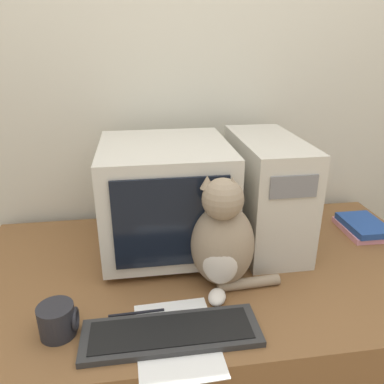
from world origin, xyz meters
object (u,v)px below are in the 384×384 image
object	(u,v)px
pen	(137,313)
crt_monitor	(166,196)
keyboard	(171,333)
computer_tower	(266,191)
book_stack	(362,227)
mug	(58,320)
cat	(223,240)

from	to	relation	value
pen	crt_monitor	bearing A→B (deg)	71.88
keyboard	crt_monitor	bearing A→B (deg)	86.53
computer_tower	pen	size ratio (longest dim) A/B	2.98
book_stack	mug	size ratio (longest dim) A/B	2.13
keyboard	pen	distance (m)	0.13
crt_monitor	mug	world-z (taller)	crt_monitor
crt_monitor	computer_tower	size ratio (longest dim) A/B	0.96
crt_monitor	cat	distance (m)	0.30
computer_tower	cat	xyz separation A→B (m)	(-0.22, -0.25, -0.05)
pen	book_stack	bearing A→B (deg)	21.63
crt_monitor	cat	size ratio (longest dim) A/B	1.22
crt_monitor	keyboard	bearing A→B (deg)	-93.47
cat	keyboard	bearing A→B (deg)	-111.66
keyboard	book_stack	distance (m)	0.94
keyboard	mug	size ratio (longest dim) A/B	4.65
book_stack	mug	world-z (taller)	mug
crt_monitor	mug	size ratio (longest dim) A/B	4.49
computer_tower	keyboard	bearing A→B (deg)	-130.91
keyboard	book_stack	size ratio (longest dim) A/B	2.19
cat	mug	size ratio (longest dim) A/B	3.68
keyboard	book_stack	world-z (taller)	book_stack
cat	mug	bearing A→B (deg)	-142.49
mug	book_stack	bearing A→B (deg)	20.07
crt_monitor	computer_tower	world-z (taller)	computer_tower
computer_tower	keyboard	world-z (taller)	computer_tower
crt_monitor	keyboard	world-z (taller)	crt_monitor
computer_tower	book_stack	world-z (taller)	computer_tower
crt_monitor	keyboard	distance (m)	0.50
keyboard	mug	xyz separation A→B (m)	(-0.29, 0.05, 0.03)
computer_tower	book_stack	xyz separation A→B (m)	(0.42, -0.00, -0.18)
computer_tower	pen	xyz separation A→B (m)	(-0.49, -0.36, -0.20)
keyboard	mug	world-z (taller)	mug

